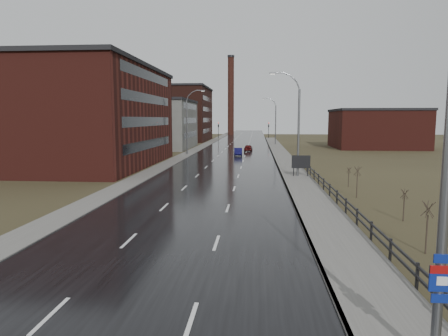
% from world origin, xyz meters
% --- Properties ---
extents(road, '(14.00, 300.00, 0.06)m').
position_xyz_m(road, '(0.00, 60.00, 0.03)').
color(road, black).
rests_on(road, ground).
extents(sidewalk_right, '(3.20, 180.00, 0.18)m').
position_xyz_m(sidewalk_right, '(8.60, 35.00, 0.09)').
color(sidewalk_right, '#595651').
rests_on(sidewalk_right, ground).
extents(curb_right, '(0.16, 180.00, 0.18)m').
position_xyz_m(curb_right, '(7.08, 35.00, 0.09)').
color(curb_right, slate).
rests_on(curb_right, ground).
extents(sidewalk_left, '(2.40, 260.00, 0.12)m').
position_xyz_m(sidewalk_left, '(-8.20, 60.00, 0.06)').
color(sidewalk_left, '#595651').
rests_on(sidewalk_left, ground).
extents(warehouse_near, '(22.44, 28.56, 13.50)m').
position_xyz_m(warehouse_near, '(-20.99, 45.00, 6.76)').
color(warehouse_near, '#471914').
rests_on(warehouse_near, ground).
extents(warehouse_mid, '(16.32, 20.40, 10.50)m').
position_xyz_m(warehouse_mid, '(-17.99, 78.00, 5.26)').
color(warehouse_mid, slate).
rests_on(warehouse_mid, ground).
extents(warehouse_far, '(26.52, 24.48, 15.50)m').
position_xyz_m(warehouse_far, '(-22.99, 108.00, 7.76)').
color(warehouse_far, '#331611').
rests_on(warehouse_far, ground).
extents(building_right, '(18.36, 16.32, 8.50)m').
position_xyz_m(building_right, '(30.30, 82.00, 4.26)').
color(building_right, '#471914').
rests_on(building_right, ground).
extents(smokestack, '(2.70, 2.70, 30.70)m').
position_xyz_m(smokestack, '(-6.00, 150.00, 15.50)').
color(smokestack, '#331611').
rests_on(smokestack, ground).
extents(streetlight_main, '(3.91, 0.29, 12.11)m').
position_xyz_m(streetlight_main, '(8.47, 2.00, 6.06)').
color(streetlight_main, slate).
rests_on(streetlight_main, ground).
extents(streetlight_right_mid, '(3.36, 0.28, 11.35)m').
position_xyz_m(streetlight_right_mid, '(8.50, 36.00, 5.84)').
color(streetlight_right_mid, slate).
rests_on(streetlight_right_mid, ground).
extents(streetlight_left, '(3.36, 0.28, 11.35)m').
position_xyz_m(streetlight_left, '(-7.70, 62.00, 5.84)').
color(streetlight_left, slate).
rests_on(streetlight_left, ground).
extents(streetlight_right_far, '(3.36, 0.28, 11.35)m').
position_xyz_m(streetlight_right_far, '(8.50, 90.00, 5.84)').
color(streetlight_right_far, slate).
rests_on(streetlight_right_far, ground).
extents(guardrail, '(0.10, 53.05, 1.10)m').
position_xyz_m(guardrail, '(10.30, 18.31, 0.71)').
color(guardrail, black).
rests_on(guardrail, ground).
extents(shrub_c, '(0.60, 0.63, 2.54)m').
position_xyz_m(shrub_c, '(12.37, 11.33, 1.35)').
color(shrub_c, '#382D23').
rests_on(shrub_c, ground).
extents(shrub_d, '(0.49, 0.51, 2.04)m').
position_xyz_m(shrub_d, '(13.51, 17.51, 1.08)').
color(shrub_d, '#382D23').
rests_on(shrub_d, ground).
extents(shrub_e, '(0.61, 0.64, 2.56)m').
position_xyz_m(shrub_e, '(12.44, 24.92, 1.36)').
color(shrub_e, '#382D23').
rests_on(shrub_e, ground).
extents(shrub_f, '(0.45, 0.47, 1.86)m').
position_xyz_m(shrub_f, '(12.97, 30.25, 0.99)').
color(shrub_f, '#382D23').
rests_on(shrub_f, ground).
extents(billboard, '(2.00, 0.17, 2.44)m').
position_xyz_m(billboard, '(9.10, 35.72, 1.66)').
color(billboard, black).
rests_on(billboard, ground).
extents(traffic_light_left, '(0.58, 2.73, 5.30)m').
position_xyz_m(traffic_light_left, '(-8.00, 120.00, 4.60)').
color(traffic_light_left, black).
rests_on(traffic_light_left, ground).
extents(traffic_light_right, '(0.58, 2.73, 5.30)m').
position_xyz_m(traffic_light_right, '(8.00, 120.00, 4.60)').
color(traffic_light_right, black).
rests_on(traffic_light_right, ground).
extents(car_near, '(1.58, 3.98, 1.29)m').
position_xyz_m(car_near, '(1.09, 61.15, 0.64)').
color(car_near, '#0E0C40').
rests_on(car_near, ground).
extents(car_far, '(1.73, 3.85, 1.29)m').
position_xyz_m(car_far, '(2.66, 70.60, 0.64)').
color(car_far, '#440B0B').
rests_on(car_far, ground).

